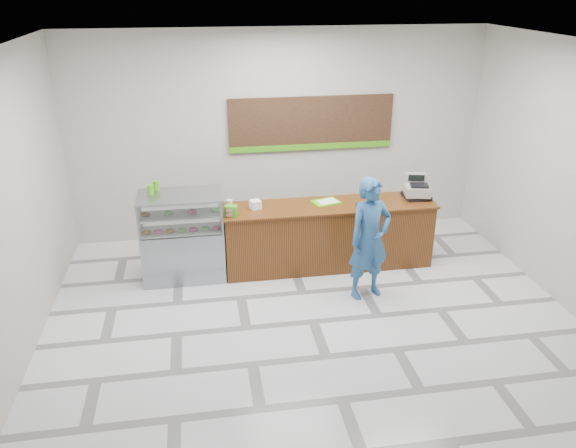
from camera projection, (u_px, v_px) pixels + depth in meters
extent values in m
plane|color=silver|center=(313.00, 322.00, 7.45)|extent=(7.00, 7.00, 0.00)
plane|color=#B5AFA6|center=(279.00, 136.00, 9.46)|extent=(7.00, 0.00, 7.00)
plane|color=silver|center=(319.00, 47.00, 6.05)|extent=(7.00, 7.00, 0.00)
cube|color=brown|center=(328.00, 236.00, 8.73)|extent=(3.20, 0.70, 1.00)
cube|color=brown|center=(329.00, 206.00, 8.53)|extent=(3.26, 0.76, 0.03)
cube|color=gray|center=(184.00, 252.00, 8.44)|extent=(1.20, 0.70, 0.80)
cube|color=white|center=(181.00, 213.00, 8.18)|extent=(1.20, 0.70, 0.50)
cube|color=gray|center=(179.00, 196.00, 8.07)|extent=(1.22, 0.72, 0.03)
cube|color=silver|center=(182.00, 227.00, 8.27)|extent=(1.14, 0.64, 0.02)
cube|color=silver|center=(181.00, 212.00, 8.18)|extent=(1.14, 0.64, 0.02)
torus|color=#A06937|center=(147.00, 230.00, 8.09)|extent=(0.15, 0.15, 0.05)
torus|color=#D85382|center=(158.00, 229.00, 8.12)|extent=(0.15, 0.15, 0.05)
torus|color=#A06937|center=(170.00, 228.00, 8.14)|extent=(0.15, 0.15, 0.05)
torus|color=#86CC77|center=(182.00, 228.00, 8.17)|extent=(0.15, 0.15, 0.05)
torus|color=#D85382|center=(193.00, 227.00, 8.19)|extent=(0.15, 0.15, 0.05)
torus|color=#86CC77|center=(205.00, 226.00, 8.22)|extent=(0.15, 0.15, 0.05)
torus|color=#D85382|center=(216.00, 225.00, 8.24)|extent=(0.15, 0.15, 0.05)
torus|color=#A06937|center=(146.00, 211.00, 8.13)|extent=(0.15, 0.15, 0.05)
torus|color=#86CC77|center=(169.00, 209.00, 8.18)|extent=(0.15, 0.15, 0.05)
torus|color=#D85382|center=(192.00, 208.00, 8.23)|extent=(0.15, 0.15, 0.05)
torus|color=#86CC77|center=(215.00, 206.00, 8.28)|extent=(0.15, 0.15, 0.05)
cube|color=black|center=(311.00, 123.00, 9.43)|extent=(2.80, 0.05, 0.90)
cube|color=#439915|center=(311.00, 147.00, 9.56)|extent=(2.80, 0.02, 0.10)
cube|color=black|center=(416.00, 196.00, 8.78)|extent=(0.38, 0.38, 0.06)
cube|color=gray|center=(417.00, 190.00, 8.74)|extent=(0.46, 0.48, 0.15)
cube|color=black|center=(419.00, 185.00, 8.63)|extent=(0.30, 0.25, 0.04)
cube|color=gray|center=(415.00, 178.00, 8.78)|extent=(0.34, 0.16, 0.15)
cube|color=black|center=(416.00, 178.00, 8.73)|extent=(0.25, 0.07, 0.10)
cube|color=black|center=(360.00, 206.00, 8.43)|extent=(0.10, 0.16, 0.04)
cube|color=#63CA0E|center=(326.00, 202.00, 8.59)|extent=(0.47, 0.39, 0.02)
cube|color=white|center=(327.00, 201.00, 8.59)|extent=(0.33, 0.27, 0.00)
cube|color=white|center=(255.00, 204.00, 8.36)|extent=(0.18, 0.18, 0.13)
cylinder|color=silver|center=(230.00, 204.00, 8.37)|extent=(0.09, 0.09, 0.13)
cube|color=#439915|center=(231.00, 211.00, 8.09)|extent=(0.21, 0.16, 0.16)
cylinder|color=#D85382|center=(368.00, 205.00, 8.51)|extent=(0.16, 0.16, 0.00)
cylinder|color=#439915|center=(151.00, 189.00, 8.06)|extent=(0.09, 0.09, 0.14)
cylinder|color=#439915|center=(156.00, 186.00, 8.21)|extent=(0.09, 0.09, 0.14)
imported|color=#265587|center=(370.00, 239.00, 7.75)|extent=(0.74, 0.58, 1.77)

